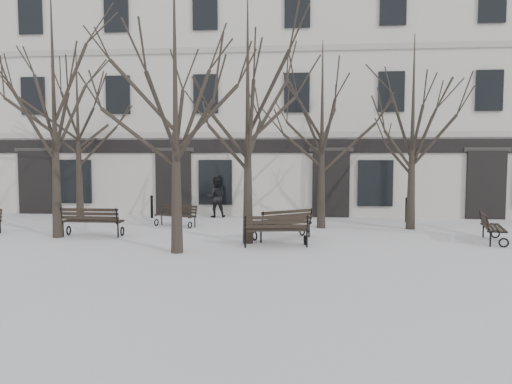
# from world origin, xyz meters

# --- Properties ---
(ground) EXTENTS (100.00, 100.00, 0.00)m
(ground) POSITION_xyz_m (0.00, 0.00, 0.00)
(ground) COLOR silver
(ground) RESTS_ON ground
(building) EXTENTS (40.40, 10.20, 11.40)m
(building) POSITION_xyz_m (0.00, 12.96, 5.52)
(building) COLOR beige
(building) RESTS_ON ground
(tree_0) EXTENTS (5.82, 5.82, 8.32)m
(tree_0) POSITION_xyz_m (-5.78, 1.73, 5.20)
(tree_0) COLOR black
(tree_0) RESTS_ON ground
(tree_1) EXTENTS (5.62, 5.62, 8.03)m
(tree_1) POSITION_xyz_m (-1.18, -0.40, 5.02)
(tree_1) COLOR black
(tree_1) RESTS_ON ground
(tree_2) EXTENTS (5.32, 5.32, 7.61)m
(tree_2) POSITION_xyz_m (0.63, 1.30, 4.75)
(tree_2) COLOR black
(tree_2) RESTS_ON ground
(tree_4) EXTENTS (5.23, 5.23, 7.47)m
(tree_4) POSITION_xyz_m (-7.36, 6.78, 4.67)
(tree_4) COLOR black
(tree_4) RESTS_ON ground
(tree_5) EXTENTS (4.83, 4.83, 6.89)m
(tree_5) POSITION_xyz_m (2.99, 4.72, 4.31)
(tree_5) COLOR black
(tree_5) RESTS_ON ground
(tree_6) EXTENTS (4.95, 4.95, 7.08)m
(tree_6) POSITION_xyz_m (6.26, 4.76, 4.42)
(tree_6) COLOR black
(tree_6) RESTS_ON ground
(bench_1) EXTENTS (2.01, 0.75, 1.00)m
(bench_1) POSITION_xyz_m (-4.70, 1.95, 0.55)
(bench_1) COLOR black
(bench_1) RESTS_ON ground
(bench_2) EXTENTS (2.01, 0.98, 0.97)m
(bench_2) POSITION_xyz_m (1.53, 0.75, 0.53)
(bench_2) COLOR black
(bench_2) RESTS_ON ground
(bench_3) EXTENTS (1.72, 1.14, 0.83)m
(bench_3) POSITION_xyz_m (-2.51, 4.58, 0.45)
(bench_3) COLOR black
(bench_3) RESTS_ON ground
(bench_4) EXTENTS (1.98, 1.72, 0.99)m
(bench_4) POSITION_xyz_m (1.70, 2.10, 0.54)
(bench_4) COLOR black
(bench_4) RESTS_ON ground
(bench_5) EXTENTS (1.03, 1.90, 0.92)m
(bench_5) POSITION_xyz_m (8.20, 2.21, 0.50)
(bench_5) COLOR black
(bench_5) RESTS_ON ground
(bollard_a) EXTENTS (0.13, 0.13, 0.99)m
(bollard_a) POSITION_xyz_m (-4.19, 6.88, 0.53)
(bollard_a) COLOR black
(bollard_a) RESTS_ON ground
(bollard_b) EXTENTS (0.13, 0.13, 1.02)m
(bollard_b) POSITION_xyz_m (6.47, 6.57, 0.55)
(bollard_b) COLOR black
(bollard_b) RESTS_ON ground
(pedestrian_b) EXTENTS (0.98, 0.83, 1.77)m
(pedestrian_b) POSITION_xyz_m (-1.49, 7.43, 0.00)
(pedestrian_b) COLOR black
(pedestrian_b) RESTS_ON ground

